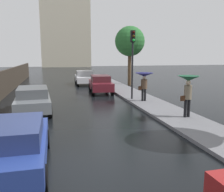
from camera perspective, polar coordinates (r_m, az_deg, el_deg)
ground at (r=7.08m, az=-7.51°, el=-15.81°), size 120.00×120.00×0.00m
car_white_near_kerb at (r=25.33m, az=-6.51°, el=4.42°), size 2.00×4.25×1.42m
car_maroon_mid_road at (r=19.55m, az=-2.75°, el=2.93°), size 1.92×4.17×1.41m
car_grey_behind_camera at (r=13.34m, az=-18.26°, el=-0.77°), size 1.99×4.12×1.36m
car_blue_far_lane at (r=7.00m, az=-22.38°, el=-10.53°), size 1.79×3.99×1.33m
pedestrian_with_umbrella_near at (r=11.70m, az=17.64°, el=2.58°), size 0.99×0.99×1.96m
pedestrian_with_umbrella_far at (r=15.34m, az=7.64°, el=4.21°), size 1.18×1.18×1.79m
traffic_light at (r=15.93m, az=4.93°, el=10.32°), size 0.26×0.39×4.46m
street_tree_mid at (r=24.47m, az=4.26°, el=12.75°), size 2.96×2.96×5.87m
distant_tower at (r=66.10m, az=-10.90°, el=17.17°), size 12.73×7.97×23.65m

